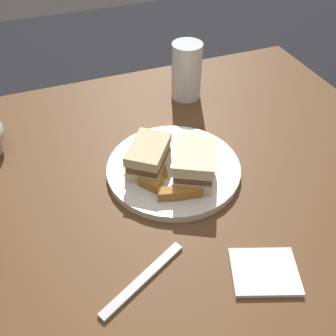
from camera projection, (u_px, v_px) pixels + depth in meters
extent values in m
cube|color=brown|center=(164.00, 280.00, 1.04)|extent=(1.17, 0.96, 0.73)
cylinder|color=silver|center=(174.00, 169.00, 0.82)|extent=(0.28, 0.28, 0.02)
cube|color=beige|center=(149.00, 164.00, 0.80)|extent=(0.12, 0.13, 0.02)
cube|color=brown|center=(149.00, 157.00, 0.79)|extent=(0.11, 0.12, 0.02)
cube|color=beige|center=(148.00, 149.00, 0.77)|extent=(0.12, 0.13, 0.02)
cube|color=beige|center=(194.00, 172.00, 0.78)|extent=(0.12, 0.13, 0.02)
cube|color=brown|center=(194.00, 164.00, 0.76)|extent=(0.11, 0.12, 0.02)
cube|color=beige|center=(195.00, 156.00, 0.75)|extent=(0.12, 0.13, 0.02)
cube|color=#AD702D|center=(169.00, 194.00, 0.73)|extent=(0.06, 0.03, 0.02)
cube|color=gold|center=(158.00, 176.00, 0.78)|extent=(0.02, 0.04, 0.01)
cube|color=#AD702D|center=(150.00, 184.00, 0.76)|extent=(0.04, 0.05, 0.02)
cube|color=#AD702D|center=(189.00, 192.00, 0.74)|extent=(0.06, 0.03, 0.02)
cube|color=#AD702D|center=(160.00, 167.00, 0.80)|extent=(0.03, 0.06, 0.02)
cylinder|color=white|center=(187.00, 71.00, 0.99)|extent=(0.08, 0.08, 0.15)
cylinder|color=orange|center=(186.00, 87.00, 1.02)|extent=(0.07, 0.07, 0.06)
cube|color=white|center=(264.00, 272.00, 0.64)|extent=(0.13, 0.12, 0.01)
cube|color=silver|center=(143.00, 279.00, 0.63)|extent=(0.17, 0.10, 0.01)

